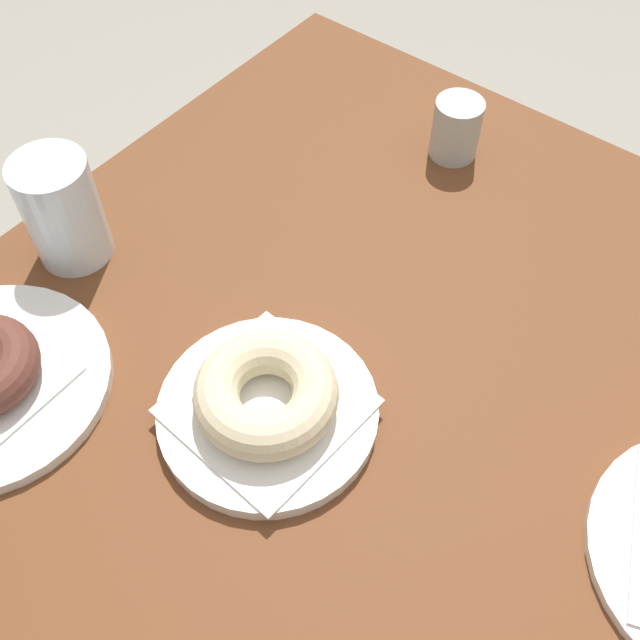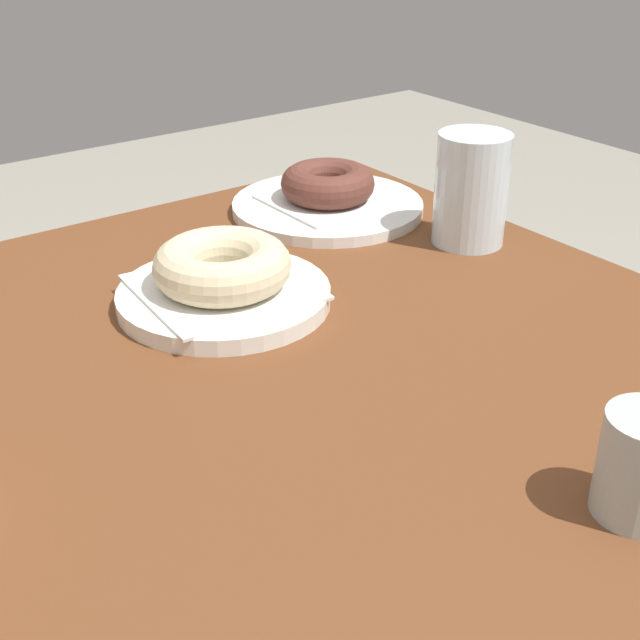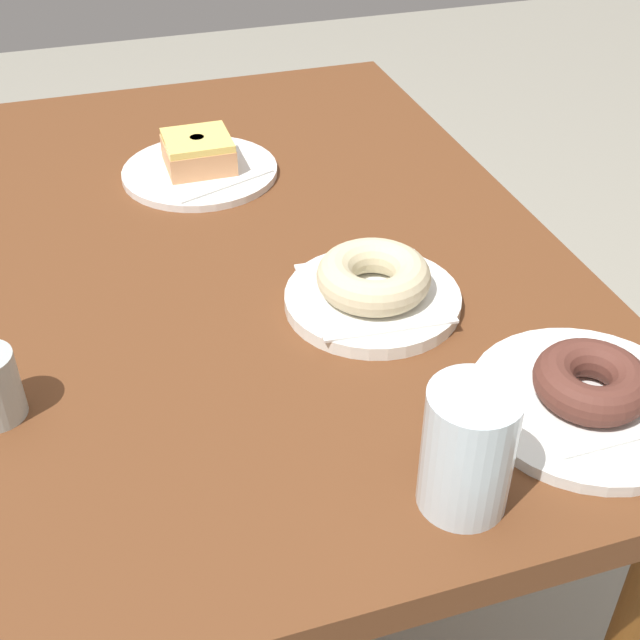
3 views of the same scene
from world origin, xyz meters
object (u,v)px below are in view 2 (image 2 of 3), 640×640
Objects in this scene: donut_chocolate_ring at (328,183)px; plate_sugar_ring at (224,296)px; plate_chocolate_ring at (328,207)px; water_glass at (471,189)px; donut_sugar_ring at (222,265)px.

donut_chocolate_ring reaches higher than plate_sugar_ring.
plate_sugar_ring is at bearing 31.51° from donut_chocolate_ring.
water_glass is (-0.07, 0.16, 0.05)m from plate_chocolate_ring.
water_glass reaches higher than donut_sugar_ring.
donut_chocolate_ring is at bearing 0.00° from plate_chocolate_ring.
plate_sugar_ring is (0.21, 0.13, 0.00)m from plate_chocolate_ring.
plate_sugar_ring is at bearing 0.00° from donut_sugar_ring.
donut_chocolate_ring reaches higher than plate_chocolate_ring.
water_glass reaches higher than plate_sugar_ring.
donut_sugar_ring reaches higher than plate_sugar_ring.
plate_chocolate_ring is 2.05× the size of donut_chocolate_ring.
donut_chocolate_ring is 0.55× the size of plate_sugar_ring.
plate_chocolate_ring is 1.88× the size of water_glass.
plate_sugar_ring is 1.66× the size of water_glass.
water_glass is (-0.28, 0.03, 0.02)m from donut_sugar_ring.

